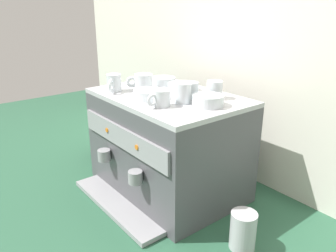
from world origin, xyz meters
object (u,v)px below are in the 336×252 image
at_px(ceramic_cup_0, 190,90).
at_px(ceramic_bowl_0, 149,95).
at_px(ceramic_cup_1, 214,90).
at_px(ceramic_cup_2, 161,98).
at_px(ceramic_bowl_3, 208,101).
at_px(espresso_machine, 167,144).
at_px(ceramic_cup_4, 183,93).
at_px(coffee_grinder, 107,120).
at_px(milk_pitcher, 243,230).
at_px(ceramic_cup_3, 143,81).
at_px(ceramic_bowl_2, 163,81).
at_px(ceramic_cup_5, 114,83).
at_px(ceramic_bowl_1, 182,87).

relative_size(ceramic_cup_0, ceramic_bowl_0, 0.81).
distance_m(ceramic_cup_0, ceramic_cup_1, 0.10).
bearing_deg(ceramic_cup_2, ceramic_bowl_3, 54.53).
bearing_deg(espresso_machine, ceramic_cup_1, 36.96).
height_order(espresso_machine, ceramic_cup_4, ceramic_cup_4).
distance_m(coffee_grinder, milk_pitcher, 1.03).
height_order(ceramic_cup_2, ceramic_cup_4, ceramic_cup_4).
xyz_separation_m(ceramic_cup_3, milk_pitcher, (0.65, -0.03, -0.42)).
bearing_deg(ceramic_bowl_2, milk_pitcher, -13.46).
relative_size(ceramic_cup_4, ceramic_bowl_0, 0.81).
bearing_deg(ceramic_cup_5, ceramic_cup_1, 36.83).
distance_m(ceramic_bowl_2, coffee_grinder, 0.46).
relative_size(ceramic_cup_0, ceramic_cup_1, 1.17).
height_order(ceramic_cup_0, ceramic_bowl_2, ceramic_cup_0).
relative_size(ceramic_cup_3, ceramic_bowl_2, 0.95).
height_order(espresso_machine, ceramic_bowl_3, ceramic_bowl_3).
height_order(ceramic_cup_0, ceramic_cup_3, ceramic_cup_3).
xyz_separation_m(ceramic_cup_3, ceramic_cup_4, (0.29, -0.00, 0.01)).
height_order(ceramic_cup_1, ceramic_cup_5, ceramic_cup_5).
bearing_deg(milk_pitcher, ceramic_cup_2, -168.32).
bearing_deg(ceramic_cup_2, milk_pitcher, 11.68).
xyz_separation_m(ceramic_cup_2, ceramic_bowl_3, (0.11, 0.15, -0.01)).
xyz_separation_m(ceramic_cup_1, coffee_grinder, (-0.69, -0.14, -0.29)).
height_order(espresso_machine, ceramic_bowl_0, ceramic_bowl_0).
height_order(ceramic_cup_5, ceramic_bowl_0, ceramic_cup_5).
bearing_deg(ceramic_bowl_0, coffee_grinder, 172.11).
distance_m(ceramic_cup_1, coffee_grinder, 0.76).
distance_m(espresso_machine, milk_pitcher, 0.52).
height_order(ceramic_bowl_1, coffee_grinder, ceramic_bowl_1).
relative_size(ceramic_cup_5, ceramic_bowl_2, 0.73).
relative_size(ceramic_cup_3, ceramic_cup_5, 1.30).
bearing_deg(ceramic_bowl_0, ceramic_cup_1, 53.35).
distance_m(ceramic_bowl_1, ceramic_bowl_2, 0.16).
bearing_deg(ceramic_cup_2, ceramic_cup_4, 82.51).
xyz_separation_m(ceramic_bowl_3, milk_pitcher, (0.27, -0.07, -0.40)).
relative_size(ceramic_bowl_0, coffee_grinder, 0.32).
bearing_deg(coffee_grinder, ceramic_bowl_3, 3.43).
height_order(espresso_machine, ceramic_cup_1, ceramic_cup_1).
bearing_deg(ceramic_bowl_3, ceramic_cup_5, -157.74).
relative_size(espresso_machine, ceramic_cup_3, 5.81).
relative_size(ceramic_cup_0, ceramic_cup_3, 0.92).
distance_m(ceramic_cup_2, ceramic_bowl_2, 0.38).
height_order(ceramic_bowl_0, ceramic_bowl_2, ceramic_bowl_0).
relative_size(coffee_grinder, milk_pitcher, 2.85).
bearing_deg(milk_pitcher, ceramic_bowl_2, 166.54).
bearing_deg(milk_pitcher, espresso_machine, 174.70).
xyz_separation_m(espresso_machine, ceramic_bowl_2, (-0.18, 0.12, 0.24)).
bearing_deg(espresso_machine, ceramic_bowl_1, 102.50).
distance_m(ceramic_cup_3, ceramic_cup_5, 0.13).
height_order(ceramic_bowl_0, ceramic_bowl_3, ceramic_bowl_3).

